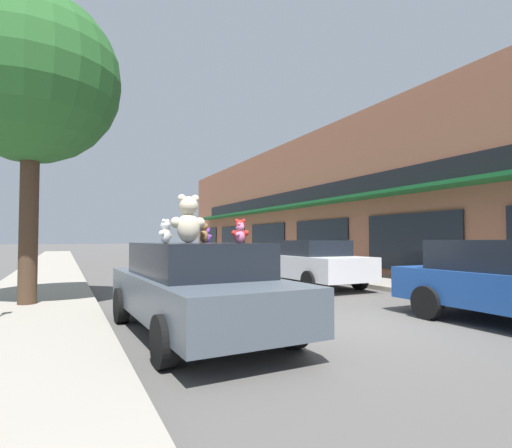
{
  "coord_description": "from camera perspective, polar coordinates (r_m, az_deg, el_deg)",
  "views": [
    {
      "loc": [
        -4.51,
        -5.64,
        1.5
      ],
      "look_at": [
        0.07,
        3.84,
        1.9
      ],
      "focal_mm": 28.0,
      "sensor_mm": 36.0,
      "label": 1
    }
  ],
  "objects": [
    {
      "name": "teddy_bear_white",
      "position": [
        5.72,
        -12.81,
        -1.08
      ],
      "size": [
        0.23,
        0.24,
        0.34
      ],
      "rotation": [
        0.0,
        0.0,
        3.97
      ],
      "color": "white",
      "rests_on": "plush_art_car"
    },
    {
      "name": "teddy_bear_red",
      "position": [
        6.07,
        -2.29,
        -1.07
      ],
      "size": [
        0.27,
        0.22,
        0.37
      ],
      "rotation": [
        0.0,
        0.0,
        2.63
      ],
      "color": "red",
      "rests_on": "plush_art_car"
    },
    {
      "name": "teddy_bear_giant",
      "position": [
        6.83,
        -9.64,
        0.64
      ],
      "size": [
        0.6,
        0.37,
        0.82
      ],
      "rotation": [
        0.0,
        0.0,
        3.09
      ],
      "color": "beige",
      "rests_on": "plush_art_car"
    },
    {
      "name": "ground_plane",
      "position": [
        7.38,
        13.0,
        -13.84
      ],
      "size": [
        260.0,
        260.0,
        0.0
      ],
      "primitive_type": "plane",
      "color": "#514F4C"
    },
    {
      "name": "storefront_row",
      "position": [
        22.91,
        21.36,
        2.69
      ],
      "size": [
        12.81,
        37.79,
        6.76
      ],
      "color": "#9E6047",
      "rests_on": "ground_plane"
    },
    {
      "name": "street_tree",
      "position": [
        10.36,
        -29.37,
        17.62
      ],
      "size": [
        3.69,
        3.69,
        6.7
      ],
      "color": "#473323",
      "rests_on": "sidewalk_near"
    },
    {
      "name": "teddy_bear_yellow",
      "position": [
        7.11,
        -12.66,
        -1.55
      ],
      "size": [
        0.18,
        0.19,
        0.28
      ],
      "rotation": [
        0.0,
        0.0,
        2.27
      ],
      "color": "yellow",
      "rests_on": "plush_art_car"
    },
    {
      "name": "teddy_bear_pink",
      "position": [
        5.93,
        -2.25,
        -1.33
      ],
      "size": [
        0.21,
        0.2,
        0.31
      ],
      "rotation": [
        0.0,
        0.0,
        3.88
      ],
      "color": "pink",
      "rests_on": "plush_art_car"
    },
    {
      "name": "sidewalk_near",
      "position": [
        5.85,
        -31.96,
        -16.03
      ],
      "size": [
        2.54,
        90.0,
        0.13
      ],
      "color": "gray",
      "rests_on": "ground_plane"
    },
    {
      "name": "teddy_bear_purple",
      "position": [
        7.62,
        -7.02,
        -1.61
      ],
      "size": [
        0.2,
        0.12,
        0.28
      ],
      "rotation": [
        0.0,
        0.0,
        3.14
      ],
      "color": "purple",
      "rests_on": "plush_art_car"
    },
    {
      "name": "parked_car_far_center",
      "position": [
        12.93,
        7.26,
        -5.35
      ],
      "size": [
        1.96,
        4.77,
        1.46
      ],
      "color": "silver",
      "rests_on": "ground_plane"
    },
    {
      "name": "teddy_bear_brown",
      "position": [
        7.17,
        -7.45,
        -1.22
      ],
      "size": [
        0.21,
        0.28,
        0.37
      ],
      "rotation": [
        0.0,
        0.0,
        4.27
      ],
      "color": "olive",
      "rests_on": "plush_art_car"
    },
    {
      "name": "plush_art_car",
      "position": [
        6.47,
        -8.61,
        -8.69
      ],
      "size": [
        2.12,
        4.67,
        1.44
      ],
      "rotation": [
        0.0,
        0.0,
        0.04
      ],
      "color": "#4C5660",
      "rests_on": "ground_plane"
    }
  ]
}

